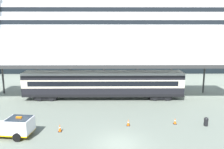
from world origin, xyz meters
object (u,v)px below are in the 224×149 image
Objects in this scene: train_carriage at (103,84)px; traffic_cone_far at (175,121)px; cruise_ship at (105,19)px; traffic_cone_near at (60,128)px; quay_bollard at (206,121)px; service_truck at (11,126)px; traffic_cone_mid at (128,123)px.

train_carriage is 34.89× the size of traffic_cone_far.
train_carriage is (0.37, -35.60, -11.24)m from cruise_ship.
cruise_ship is 238.99× the size of traffic_cone_far.
train_carriage is 29.93× the size of traffic_cone_near.
cruise_ship is 166.87× the size of quay_bollard.
quay_bollard is (3.18, -0.53, 0.19)m from traffic_cone_far.
traffic_cone_far is 0.70× the size of quay_bollard.
traffic_cone_near reaches higher than traffic_cone_far.
service_truck is at bearing -124.84° from train_carriage.
cruise_ship reaches higher than traffic_cone_near.
cruise_ship is 47.84m from traffic_cone_far.
train_carriage is at bearing 106.40° from traffic_cone_mid.
cruise_ship is at bearing 104.30° from quay_bollard.
traffic_cone_far is (16.71, 2.78, -0.66)m from service_truck.
service_truck is 5.63× the size of quay_bollard.
service_truck reaches higher than traffic_cone_mid.
train_carriage is 24.36× the size of quay_bollard.
service_truck is at bearing -170.55° from traffic_cone_far.
quay_bollard is (11.65, -45.71, -13.04)m from cruise_ship.
traffic_cone_mid is 0.72× the size of quay_bollard.
train_carriage reaches higher than traffic_cone_far.
traffic_cone_mid is (2.94, -10.00, -1.97)m from train_carriage.
traffic_cone_mid is (11.55, 2.36, -0.65)m from service_truck.
quay_bollard reaches higher than traffic_cone_far.
traffic_cone_near reaches higher than traffic_cone_mid.
cruise_ship is 6.85× the size of train_carriage.
traffic_cone_mid reaches higher than traffic_cone_far.
cruise_ship reaches higher than traffic_cone_far.
traffic_cone_mid is at bearing -73.60° from train_carriage.
cruise_ship is at bearing 85.48° from traffic_cone_near.
traffic_cone_near is (4.51, 0.94, -0.60)m from service_truck.
traffic_cone_near is 1.13× the size of traffic_cone_mid.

